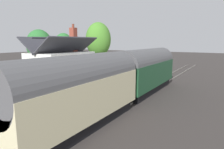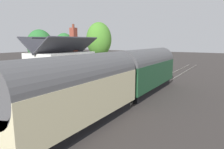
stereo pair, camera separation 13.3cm
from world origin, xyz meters
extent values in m
plane|color=#383330|center=(0.00, 0.00, 0.00)|extent=(160.00, 160.00, 0.00)
cube|color=#A39B8C|center=(0.00, 4.09, 0.45)|extent=(32.00, 6.18, 0.90)
cube|color=beige|center=(0.00, 1.18, 0.90)|extent=(32.00, 0.36, 0.02)
cube|color=gray|center=(0.00, -1.62, 0.07)|extent=(52.00, 0.08, 0.14)
cube|color=gray|center=(0.00, -0.18, 0.07)|extent=(52.00, 0.08, 0.14)
cube|color=black|center=(0.01, -0.90, 0.35)|extent=(9.05, 2.29, 0.70)
cube|color=#1E4C2D|center=(0.01, -0.90, 1.85)|extent=(9.84, 2.70, 2.30)
cylinder|color=#515154|center=(0.01, -0.90, 3.00)|extent=(9.84, 2.65, 2.65)
cube|color=black|center=(0.01, 0.47, 2.14)|extent=(8.36, 0.03, 0.80)
cylinder|color=black|center=(2.96, -0.90, 0.35)|extent=(0.70, 2.16, 0.70)
cylinder|color=black|center=(-2.94, -0.90, 0.35)|extent=(0.70, 2.16, 0.70)
cube|color=black|center=(4.95, -0.90, 2.25)|extent=(0.04, 2.16, 0.90)
cylinder|color=#F2EDCC|center=(4.97, -0.90, 1.27)|extent=(0.06, 0.24, 0.24)
cube|color=red|center=(5.01, -0.90, 0.82)|extent=(0.16, 2.56, 0.24)
cube|color=black|center=(-10.15, -0.90, 0.35)|extent=(8.72, 2.29, 0.70)
cube|color=beige|center=(-10.15, -0.90, 1.85)|extent=(9.48, 2.70, 2.30)
cylinder|color=#515154|center=(-10.15, -0.90, 3.00)|extent=(9.48, 2.65, 2.65)
cube|color=black|center=(-10.15, 0.47, 2.14)|extent=(8.06, 0.03, 0.80)
cylinder|color=black|center=(-7.30, -0.90, 0.35)|extent=(0.70, 2.16, 0.70)
cylinder|color=black|center=(-12.99, -0.90, 0.35)|extent=(0.70, 2.16, 0.70)
cube|color=white|center=(-5.46, 5.44, 2.47)|extent=(5.57, 3.75, 3.15)
cube|color=#38383F|center=(-5.46, 4.51, 4.70)|extent=(6.07, 2.14, 1.53)
cube|color=#38383F|center=(-5.46, 6.38, 4.70)|extent=(6.07, 2.14, 1.53)
cylinder|color=#38383F|center=(-5.46, 5.44, 5.35)|extent=(6.07, 0.16, 0.16)
cube|color=brown|center=(-3.69, 5.44, 5.22)|extent=(0.56, 0.56, 2.35)
cylinder|color=brown|center=(-3.69, 5.44, 6.57)|extent=(0.24, 0.24, 0.36)
cube|color=teal|center=(-5.64, 3.55, 1.95)|extent=(0.90, 0.06, 2.10)
cube|color=teal|center=(-7.04, 3.55, 2.60)|extent=(0.80, 0.05, 1.10)
cube|color=teal|center=(-4.24, 3.55, 2.60)|extent=(0.80, 0.05, 1.10)
cube|color=brown|center=(0.98, 3.35, 1.35)|extent=(1.42, 0.46, 0.06)
cube|color=brown|center=(0.97, 3.17, 1.58)|extent=(1.40, 0.16, 0.40)
cube|color=black|center=(0.42, 3.37, 1.12)|extent=(0.08, 0.36, 0.44)
cube|color=black|center=(1.54, 3.33, 1.12)|extent=(0.08, 0.36, 0.44)
cube|color=brown|center=(4.56, 3.30, 1.35)|extent=(1.42, 0.46, 0.06)
cube|color=brown|center=(4.56, 3.12, 1.58)|extent=(1.40, 0.16, 0.40)
cube|color=black|center=(4.00, 3.32, 1.12)|extent=(0.07, 0.36, 0.44)
cube|color=black|center=(5.12, 3.28, 1.12)|extent=(0.07, 0.36, 0.44)
cylinder|color=teal|center=(2.53, 5.09, 1.09)|extent=(0.51, 0.51, 0.39)
ellipsoid|color=#4C8C2D|center=(2.53, 5.09, 1.55)|extent=(0.74, 0.74, 0.76)
cone|color=red|center=(2.53, 5.09, 1.81)|extent=(0.13, 0.13, 0.30)
cone|color=gray|center=(0.14, 5.80, 1.10)|extent=(0.47, 0.47, 0.40)
cylinder|color=gray|center=(0.14, 5.80, 0.93)|extent=(0.26, 0.26, 0.06)
ellipsoid|color=#4C8C2D|center=(0.14, 5.80, 1.46)|extent=(0.47, 0.47, 0.52)
cube|color=black|center=(0.69, 2.71, 1.07)|extent=(0.96, 0.32, 0.34)
ellipsoid|color=olive|center=(0.69, 2.71, 1.35)|extent=(0.86, 0.29, 0.29)
cylinder|color=black|center=(2.75, 1.66, 1.45)|extent=(0.06, 0.06, 1.10)
cylinder|color=black|center=(3.35, 1.66, 1.45)|extent=(0.06, 0.06, 1.10)
cube|color=maroon|center=(3.05, 1.66, 2.22)|extent=(0.90, 0.06, 0.44)
cube|color=black|center=(3.05, 1.66, 2.22)|extent=(0.96, 0.03, 0.50)
cylinder|color=#4C3828|center=(-1.34, 13.79, 1.58)|extent=(0.34, 0.34, 3.17)
ellipsoid|color=#2D7233|center=(-1.34, 13.79, 4.59)|extent=(3.27, 3.55, 4.08)
cylinder|color=#4C3828|center=(4.66, 15.45, 1.81)|extent=(0.38, 0.38, 3.61)
ellipsoid|color=#2D7233|center=(4.66, 15.45, 4.77)|extent=(2.84, 2.81, 3.30)
cylinder|color=#4C3828|center=(7.93, 10.79, 1.72)|extent=(0.31, 0.31, 3.43)
ellipsoid|color=#4C8C2D|center=(7.93, 10.79, 5.38)|extent=(4.29, 4.06, 5.56)
camera|label=1|loc=(-18.40, -8.26, 5.04)|focal=31.11mm
camera|label=2|loc=(-18.33, -8.37, 5.04)|focal=31.11mm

